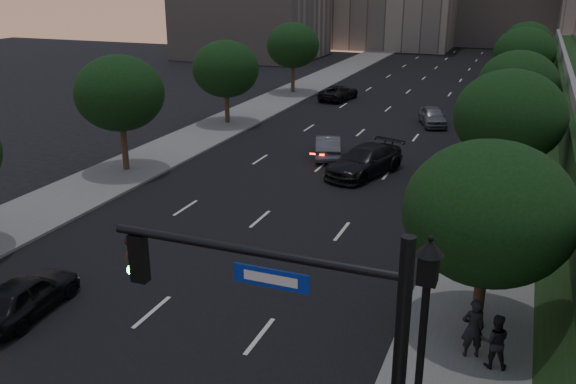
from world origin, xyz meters
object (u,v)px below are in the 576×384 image
at_px(sedan_mid_left, 328,146).
at_px(sedan_far_right, 433,116).
at_px(sedan_near_right, 365,161).
at_px(sedan_far_left, 339,93).
at_px(pedestrian_c, 479,234).
at_px(sedan_near_left, 25,295).
at_px(street_lamp, 421,356).
at_px(pedestrian_a, 473,328).
at_px(pedestrian_b, 495,341).

relative_size(sedan_mid_left, sedan_far_right, 1.02).
bearing_deg(sedan_near_right, sedan_far_left, 129.41).
bearing_deg(pedestrian_c, sedan_far_right, -80.28).
bearing_deg(sedan_near_right, sedan_near_left, -90.54).
bearing_deg(street_lamp, sedan_far_right, 98.19).
height_order(street_lamp, pedestrian_a, street_lamp).
height_order(street_lamp, sedan_far_left, street_lamp).
relative_size(sedan_far_right, pedestrian_c, 2.42).
height_order(sedan_far_right, pedestrian_c, pedestrian_c).
distance_m(sedan_near_left, sedan_mid_left, 22.00).
bearing_deg(sedan_far_right, street_lamp, -101.06).
bearing_deg(pedestrian_b, sedan_far_left, -75.85).
height_order(pedestrian_b, pedestrian_c, pedestrian_c).
xyz_separation_m(sedan_mid_left, sedan_near_right, (3.06, -2.65, 0.12)).
height_order(sedan_near_left, pedestrian_b, pedestrian_b).
relative_size(sedan_near_right, pedestrian_c, 3.25).
relative_size(street_lamp, pedestrian_b, 3.38).
bearing_deg(sedan_near_right, sedan_far_right, 101.73).
height_order(street_lamp, sedan_near_left, street_lamp).
bearing_deg(pedestrian_b, sedan_near_left, 0.39).
relative_size(street_lamp, sedan_far_left, 1.15).
xyz_separation_m(sedan_near_left, pedestrian_a, (14.15, 2.77, 0.37)).
xyz_separation_m(sedan_near_right, pedestrian_a, (7.52, -16.29, 0.26)).
bearing_deg(sedan_mid_left, pedestrian_a, 100.86).
bearing_deg(pedestrian_a, sedan_near_left, -9.04).
height_order(sedan_far_left, sedan_near_right, sedan_near_right).
distance_m(pedestrian_a, pedestrian_b, 0.72).
bearing_deg(sedan_far_right, sedan_far_left, 124.27).
bearing_deg(sedan_mid_left, sedan_far_left, -93.38).
relative_size(street_lamp, sedan_far_right, 1.33).
relative_size(sedan_far_right, pedestrian_b, 2.55).
bearing_deg(sedan_near_left, pedestrian_b, -174.61).
xyz_separation_m(sedan_mid_left, pedestrian_b, (11.22, -19.25, 0.27)).
bearing_deg(pedestrian_c, sedan_far_left, -66.91).
bearing_deg(pedestrian_a, sedan_mid_left, -80.92).
bearing_deg(pedestrian_b, sedan_mid_left, -68.82).
bearing_deg(pedestrian_c, sedan_near_left, 32.88).
bearing_deg(street_lamp, pedestrian_b, 68.95).
relative_size(sedan_far_left, sedan_near_right, 0.86).
height_order(sedan_far_left, pedestrian_c, pedestrian_c).
distance_m(sedan_near_left, sedan_far_left, 40.05).
relative_size(sedan_near_left, sedan_far_left, 0.86).
height_order(sedan_mid_left, sedan_far_left, sedan_mid_left).
height_order(sedan_near_right, sedan_far_right, sedan_near_right).
relative_size(sedan_near_left, sedan_near_right, 0.73).
height_order(sedan_far_left, pedestrian_b, pedestrian_b).
bearing_deg(sedan_far_left, pedestrian_a, 120.34).
distance_m(sedan_far_left, sedan_far_right, 11.97).
relative_size(sedan_mid_left, sedan_near_right, 0.76).
relative_size(pedestrian_b, pedestrian_c, 0.95).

